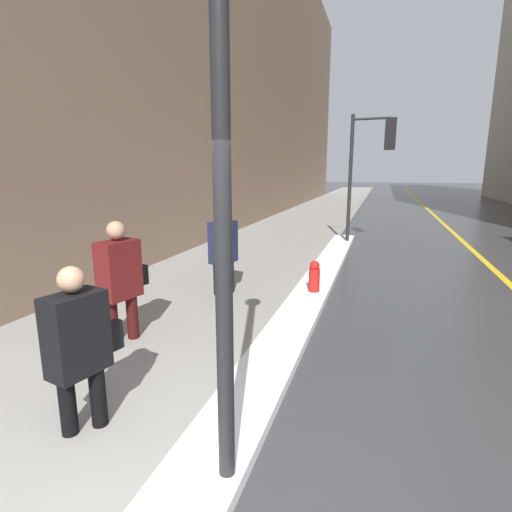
% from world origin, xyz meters
% --- Properties ---
extents(sidewalk_slab, '(4.00, 80.00, 0.01)m').
position_xyz_m(sidewalk_slab, '(-2.00, 15.00, 0.01)').
color(sidewalk_slab, gray).
rests_on(sidewalk_slab, ground).
extents(road_centre_stripe, '(0.16, 80.00, 0.00)m').
position_xyz_m(road_centre_stripe, '(4.00, 15.00, 0.00)').
color(road_centre_stripe, gold).
rests_on(road_centre_stripe, ground).
extents(snow_bank_curb, '(0.65, 13.33, 0.12)m').
position_xyz_m(snow_bank_curb, '(0.19, 5.67, 0.06)').
color(snow_bank_curb, white).
rests_on(snow_bank_curb, ground).
extents(building_facade_left, '(6.00, 36.00, 14.85)m').
position_xyz_m(building_facade_left, '(-7.00, 20.00, 7.43)').
color(building_facade_left, '#846B56').
rests_on(building_facade_left, ground).
extents(lamp_post, '(0.28, 0.28, 4.08)m').
position_xyz_m(lamp_post, '(0.39, 0.77, 2.50)').
color(lamp_post, black).
rests_on(lamp_post, ground).
extents(traffic_light_near, '(1.31, 0.33, 3.95)m').
position_xyz_m(traffic_light_near, '(1.04, 11.18, 2.86)').
color(traffic_light_near, black).
rests_on(traffic_light_near, ground).
extents(pedestrian_with_shoulder_bag, '(0.40, 0.73, 1.54)m').
position_xyz_m(pedestrian_with_shoulder_bag, '(-1.08, 1.01, 0.85)').
color(pedestrian_with_shoulder_bag, black).
rests_on(pedestrian_with_shoulder_bag, ground).
extents(pedestrian_in_glasses, '(0.43, 0.78, 1.67)m').
position_xyz_m(pedestrian_in_glasses, '(-1.93, 2.78, 0.92)').
color(pedestrian_in_glasses, '#340C0C').
rests_on(pedestrian_in_glasses, ground).
extents(pedestrian_trailing, '(0.43, 0.59, 1.65)m').
position_xyz_m(pedestrian_trailing, '(-1.42, 5.19, 0.92)').
color(pedestrian_trailing, black).
rests_on(pedestrian_trailing, ground).
extents(fire_hydrant, '(0.20, 0.20, 0.70)m').
position_xyz_m(fire_hydrant, '(0.26, 5.48, 0.35)').
color(fire_hydrant, red).
rests_on(fire_hydrant, ground).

